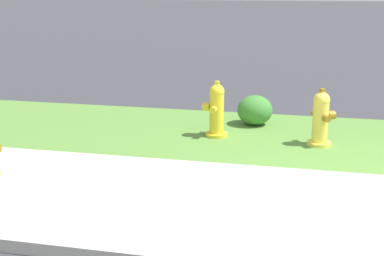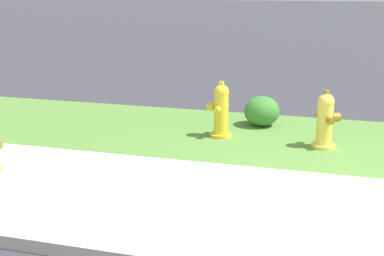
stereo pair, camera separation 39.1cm
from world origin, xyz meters
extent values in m
plane|color=#38383D|center=(0.00, 0.00, 0.00)|extent=(120.00, 120.00, 0.00)
cube|color=#BCB7AD|center=(0.00, 0.00, 0.01)|extent=(18.00, 2.42, 0.01)
cube|color=#568438|center=(0.00, 2.55, 0.00)|extent=(18.00, 2.68, 0.01)
cylinder|color=yellow|center=(-1.93, 2.39, 0.03)|extent=(0.32, 0.32, 0.05)
cylinder|color=yellow|center=(-1.93, 2.39, 0.35)|extent=(0.20, 0.20, 0.60)
sphere|color=yellow|center=(-1.93, 2.39, 0.65)|extent=(0.21, 0.21, 0.21)
cube|color=yellow|center=(-1.93, 2.39, 0.78)|extent=(0.06, 0.06, 0.06)
cylinder|color=yellow|center=(-1.95, 2.25, 0.42)|extent=(0.10, 0.10, 0.09)
cylinder|color=yellow|center=(-1.91, 2.54, 0.42)|extent=(0.10, 0.10, 0.09)
cylinder|color=yellow|center=(-2.08, 2.42, 0.42)|extent=(0.12, 0.13, 0.12)
cylinder|color=yellow|center=(-0.49, 2.27, 0.03)|extent=(0.32, 0.32, 0.05)
cylinder|color=yellow|center=(-0.49, 2.27, 0.34)|extent=(0.21, 0.21, 0.58)
sphere|color=yellow|center=(-0.49, 2.27, 0.63)|extent=(0.22, 0.22, 0.22)
cube|color=olive|center=(-0.49, 2.27, 0.75)|extent=(0.08, 0.08, 0.06)
cylinder|color=olive|center=(-0.57, 2.40, 0.41)|extent=(0.12, 0.12, 0.09)
cylinder|color=olive|center=(-0.42, 2.14, 0.41)|extent=(0.12, 0.12, 0.09)
cylinder|color=olive|center=(-0.36, 2.35, 0.41)|extent=(0.15, 0.15, 0.12)
ellipsoid|color=#3D7F33|center=(-1.47, 3.16, 0.23)|extent=(0.54, 0.54, 0.46)
camera|label=1|loc=(-0.66, -4.89, 2.15)|focal=50.00mm
camera|label=2|loc=(-0.28, -4.79, 2.15)|focal=50.00mm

